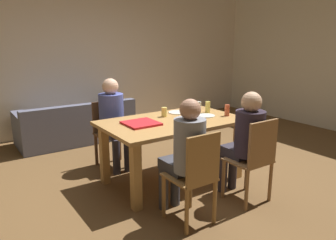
{
  "coord_description": "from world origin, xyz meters",
  "views": [
    {
      "loc": [
        -2.19,
        -3.1,
        1.73
      ],
      "look_at": [
        0.0,
        0.1,
        0.76
      ],
      "focal_mm": 34.79,
      "sensor_mm": 36.0,
      "label": 1
    }
  ],
  "objects_px": {
    "pizza_box_0": "(141,123)",
    "plate_1": "(206,116)",
    "chair_1": "(255,157)",
    "chair_2": "(110,131)",
    "person_2": "(113,116)",
    "person_1": "(245,137)",
    "plate_0": "(178,112)",
    "chair_0": "(195,175)",
    "drinking_glass_3": "(227,110)",
    "person_0": "(185,151)",
    "drinking_glass_2": "(198,106)",
    "dining_table": "(173,130)",
    "drinking_glass_1": "(208,107)",
    "drinking_glass_0": "(164,112)",
    "couch": "(77,126)"
  },
  "relations": [
    {
      "from": "person_1",
      "to": "plate_0",
      "type": "relative_size",
      "value": 4.69
    },
    {
      "from": "person_0",
      "to": "dining_table",
      "type": "bearing_deg",
      "value": 62.49
    },
    {
      "from": "pizza_box_0",
      "to": "person_1",
      "type": "bearing_deg",
      "value": -47.45
    },
    {
      "from": "chair_2",
      "to": "plate_1",
      "type": "relative_size",
      "value": 4.0
    },
    {
      "from": "pizza_box_0",
      "to": "plate_1",
      "type": "bearing_deg",
      "value": -6.98
    },
    {
      "from": "person_2",
      "to": "pizza_box_0",
      "type": "relative_size",
      "value": 3.33
    },
    {
      "from": "drinking_glass_1",
      "to": "drinking_glass_0",
      "type": "bearing_deg",
      "value": 167.55
    },
    {
      "from": "chair_1",
      "to": "person_2",
      "type": "xyz_separation_m",
      "value": [
        -0.79,
        1.76,
        0.2
      ]
    },
    {
      "from": "chair_0",
      "to": "person_1",
      "type": "xyz_separation_m",
      "value": [
        0.79,
        0.13,
        0.2
      ]
    },
    {
      "from": "plate_0",
      "to": "drinking_glass_2",
      "type": "relative_size",
      "value": 2.15
    },
    {
      "from": "drinking_glass_2",
      "to": "drinking_glass_3",
      "type": "bearing_deg",
      "value": -79.58
    },
    {
      "from": "dining_table",
      "to": "drinking_glass_2",
      "type": "xyz_separation_m",
      "value": [
        0.61,
        0.27,
        0.18
      ]
    },
    {
      "from": "plate_0",
      "to": "drinking_glass_1",
      "type": "distance_m",
      "value": 0.4
    },
    {
      "from": "plate_0",
      "to": "couch",
      "type": "xyz_separation_m",
      "value": [
        -0.73,
        1.96,
        -0.52
      ]
    },
    {
      "from": "person_0",
      "to": "chair_2",
      "type": "distance_m",
      "value": 1.73
    },
    {
      "from": "drinking_glass_2",
      "to": "drinking_glass_3",
      "type": "xyz_separation_m",
      "value": [
        0.09,
        -0.47,
        0.01
      ]
    },
    {
      "from": "person_1",
      "to": "plate_0",
      "type": "bearing_deg",
      "value": 94.42
    },
    {
      "from": "dining_table",
      "to": "drinking_glass_3",
      "type": "bearing_deg",
      "value": -16.21
    },
    {
      "from": "plate_0",
      "to": "plate_1",
      "type": "relative_size",
      "value": 1.15
    },
    {
      "from": "chair_1",
      "to": "chair_2",
      "type": "height_order",
      "value": "chair_1"
    },
    {
      "from": "chair_0",
      "to": "pizza_box_0",
      "type": "height_order",
      "value": "chair_0"
    },
    {
      "from": "chair_1",
      "to": "drinking_glass_2",
      "type": "xyz_separation_m",
      "value": [
        0.24,
        1.23,
        0.31
      ]
    },
    {
      "from": "dining_table",
      "to": "person_0",
      "type": "bearing_deg",
      "value": -117.51
    },
    {
      "from": "drinking_glass_3",
      "to": "chair_2",
      "type": "bearing_deg",
      "value": 134.57
    },
    {
      "from": "person_1",
      "to": "drinking_glass_2",
      "type": "distance_m",
      "value": 1.12
    },
    {
      "from": "pizza_box_0",
      "to": "chair_0",
      "type": "bearing_deg",
      "value": -89.85
    },
    {
      "from": "chair_0",
      "to": "plate_0",
      "type": "xyz_separation_m",
      "value": [
        0.7,
        1.23,
        0.27
      ]
    },
    {
      "from": "drinking_glass_1",
      "to": "couch",
      "type": "distance_m",
      "value": 2.49
    },
    {
      "from": "chair_0",
      "to": "person_0",
      "type": "height_order",
      "value": "person_0"
    },
    {
      "from": "dining_table",
      "to": "plate_1",
      "type": "height_order",
      "value": "plate_1"
    },
    {
      "from": "chair_1",
      "to": "couch",
      "type": "bearing_deg",
      "value": 104.3
    },
    {
      "from": "person_0",
      "to": "drinking_glass_2",
      "type": "bearing_deg",
      "value": 45.87
    },
    {
      "from": "pizza_box_0",
      "to": "plate_1",
      "type": "xyz_separation_m",
      "value": [
        0.88,
        -0.11,
        -0.01
      ]
    },
    {
      "from": "drinking_glass_1",
      "to": "couch",
      "type": "relative_size",
      "value": 0.08
    },
    {
      "from": "drinking_glass_0",
      "to": "chair_0",
      "type": "bearing_deg",
      "value": -110.37
    },
    {
      "from": "person_1",
      "to": "drinking_glass_2",
      "type": "relative_size",
      "value": 10.1
    },
    {
      "from": "person_2",
      "to": "drinking_glass_1",
      "type": "xyz_separation_m",
      "value": [
        1.03,
        -0.72,
        0.13
      ]
    },
    {
      "from": "person_1",
      "to": "drinking_glass_2",
      "type": "bearing_deg",
      "value": 77.67
    },
    {
      "from": "chair_0",
      "to": "dining_table",
      "type": "bearing_deg",
      "value": 66.51
    },
    {
      "from": "drinking_glass_3",
      "to": "chair_1",
      "type": "bearing_deg",
      "value": -113.07
    },
    {
      "from": "person_1",
      "to": "plate_1",
      "type": "relative_size",
      "value": 5.39
    },
    {
      "from": "chair_1",
      "to": "person_1",
      "type": "height_order",
      "value": "person_1"
    },
    {
      "from": "chair_0",
      "to": "plate_1",
      "type": "distance_m",
      "value": 1.28
    },
    {
      "from": "person_1",
      "to": "plate_1",
      "type": "bearing_deg",
      "value": 82.88
    },
    {
      "from": "drinking_glass_1",
      "to": "drinking_glass_2",
      "type": "xyz_separation_m",
      "value": [
        -0.01,
        0.19,
        -0.02
      ]
    },
    {
      "from": "chair_1",
      "to": "chair_2",
      "type": "relative_size",
      "value": 1.04
    },
    {
      "from": "person_0",
      "to": "drinking_glass_2",
      "type": "distance_m",
      "value": 1.48
    },
    {
      "from": "chair_0",
      "to": "pizza_box_0",
      "type": "bearing_deg",
      "value": 90.15
    },
    {
      "from": "pizza_box_0",
      "to": "plate_1",
      "type": "relative_size",
      "value": 1.65
    },
    {
      "from": "chair_1",
      "to": "chair_2",
      "type": "distance_m",
      "value": 2.05
    }
  ]
}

